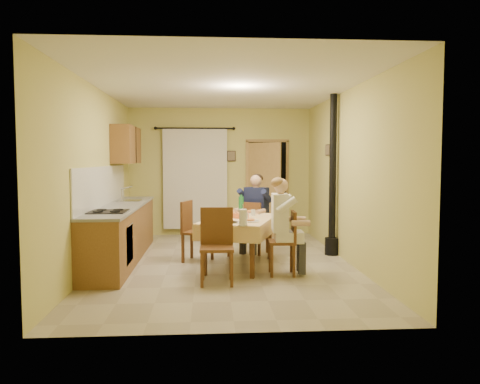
{
  "coord_description": "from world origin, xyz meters",
  "views": [
    {
      "loc": [
        -0.25,
        -7.4,
        1.68
      ],
      "look_at": [
        0.25,
        0.1,
        1.15
      ],
      "focal_mm": 35.0,
      "sensor_mm": 36.0,
      "label": 1
    }
  ],
  "objects": [
    {
      "name": "man_right",
      "position": [
        0.8,
        -0.76,
        0.88
      ],
      "size": [
        0.47,
        0.6,
        1.39
      ],
      "rotation": [
        0.0,
        0.0,
        1.52
      ],
      "color": "white",
      "rests_on": "chair_right"
    },
    {
      "name": "chair_left",
      "position": [
        -0.45,
        0.24,
        0.29
      ],
      "size": [
        0.55,
        0.55,
        0.99
      ],
      "rotation": [
        0.0,
        0.0,
        -1.93
      ],
      "color": "#5A3418",
      "rests_on": "ground"
    },
    {
      "name": "picture_back",
      "position": [
        0.25,
        2.97,
        1.75
      ],
      "size": [
        0.19,
        0.03,
        0.23
      ],
      "primitive_type": "cube",
      "color": "black",
      "rests_on": "room_shell"
    },
    {
      "name": "doorway",
      "position": [
        1.0,
        2.85,
        1.05
      ],
      "size": [
        0.96,
        0.57,
        2.15
      ],
      "color": "black",
      "rests_on": "ground"
    },
    {
      "name": "picture_right",
      "position": [
        1.97,
        1.2,
        1.85
      ],
      "size": [
        0.03,
        0.31,
        0.21
      ],
      "primitive_type": "cube",
      "color": "brown",
      "rests_on": "room_shell"
    },
    {
      "name": "chair_near",
      "position": [
        -0.15,
        -1.16,
        0.29
      ],
      "size": [
        0.46,
        0.46,
        1.01
      ],
      "rotation": [
        0.0,
        0.0,
        3.13
      ],
      "color": "#5A3418",
      "rests_on": "ground"
    },
    {
      "name": "chair_far",
      "position": [
        0.57,
        0.79,
        0.29
      ],
      "size": [
        0.52,
        0.52,
        0.93
      ],
      "rotation": [
        0.0,
        0.0,
        -0.59
      ],
      "color": "#5A3418",
      "rests_on": "ground"
    },
    {
      "name": "room_shell",
      "position": [
        0.0,
        0.0,
        1.82
      ],
      "size": [
        4.04,
        6.04,
        2.82
      ],
      "color": "#CFC86A",
      "rests_on": "ground"
    },
    {
      "name": "stove_flue",
      "position": [
        1.9,
        0.6,
        1.02
      ],
      "size": [
        0.24,
        0.24,
        2.8
      ],
      "color": "black",
      "rests_on": "ground"
    },
    {
      "name": "dining_table",
      "position": [
        0.23,
        -0.18,
        0.38
      ],
      "size": [
        1.43,
        1.85,
        0.76
      ],
      "rotation": [
        0.0,
        0.0,
        -0.31
      ],
      "color": "#E2B979",
      "rests_on": "ground"
    },
    {
      "name": "chair_right",
      "position": [
        0.82,
        -0.76,
        0.29
      ],
      "size": [
        0.4,
        0.4,
        0.93
      ],
      "rotation": [
        0.0,
        0.0,
        1.52
      ],
      "color": "#5A3418",
      "rests_on": "ground"
    },
    {
      "name": "kitchen_run",
      "position": [
        -1.71,
        0.4,
        0.48
      ],
      "size": [
        0.64,
        3.64,
        1.56
      ],
      "color": "brown",
      "rests_on": "ground"
    },
    {
      "name": "tableware",
      "position": [
        0.22,
        -0.28,
        0.81
      ],
      "size": [
        0.71,
        1.66,
        0.33
      ],
      "color": "white",
      "rests_on": "dining_table"
    },
    {
      "name": "man_far",
      "position": [
        0.57,
        0.8,
        0.88
      ],
      "size": [
        0.65,
        0.63,
        1.39
      ],
      "rotation": [
        0.0,
        0.0,
        -0.59
      ],
      "color": "#141938",
      "rests_on": "chair_far"
    },
    {
      "name": "curtain",
      "position": [
        -0.55,
        2.9,
        1.26
      ],
      "size": [
        1.7,
        0.07,
        2.22
      ],
      "color": "black",
      "rests_on": "ground"
    },
    {
      "name": "floor",
      "position": [
        0.0,
        0.0,
        0.0
      ],
      "size": [
        4.0,
        6.0,
        0.01
      ],
      "primitive_type": "cube",
      "color": "tan",
      "rests_on": "ground"
    },
    {
      "name": "upper_cabinets",
      "position": [
        -1.82,
        1.7,
        1.95
      ],
      "size": [
        0.35,
        1.4,
        0.7
      ],
      "primitive_type": "cube",
      "color": "brown",
      "rests_on": "room_shell"
    }
  ]
}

